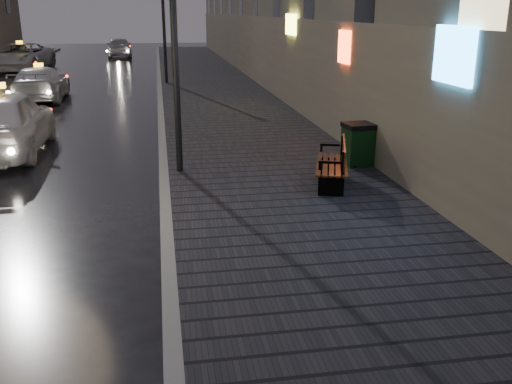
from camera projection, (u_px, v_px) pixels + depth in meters
ground at (39, 330)px, 6.50m from camera, size 120.00×120.00×0.00m
sidewalk at (211, 86)px, 26.81m from camera, size 4.60×58.00×0.15m
curb at (159, 87)px, 26.43m from camera, size 0.20×58.00×0.15m
lamp_near at (173, 9)px, 11.36m from camera, size 0.36×0.36×5.28m
lamp_far at (163, 10)px, 26.39m from camera, size 0.36×0.36×5.28m
bench at (335, 163)px, 11.23m from camera, size 1.07×1.82×0.88m
trash_bin at (358, 144)px, 12.70m from camera, size 0.67×0.67×0.95m
taxi_near at (3, 122)px, 14.17m from camera, size 1.97×4.85×1.65m
taxi_mid at (41, 84)px, 22.83m from camera, size 1.97×4.62×1.33m
taxi_far at (21, 57)px, 34.12m from camera, size 3.36×6.03×1.60m
car_far at (119, 47)px, 43.67m from camera, size 2.10×4.56×1.51m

